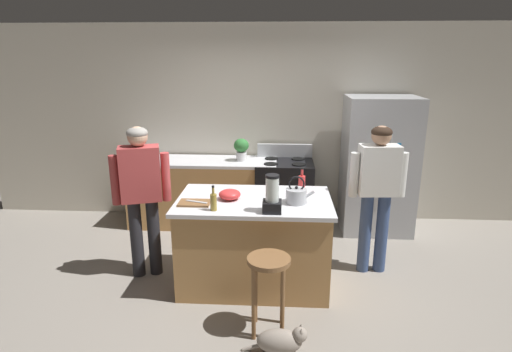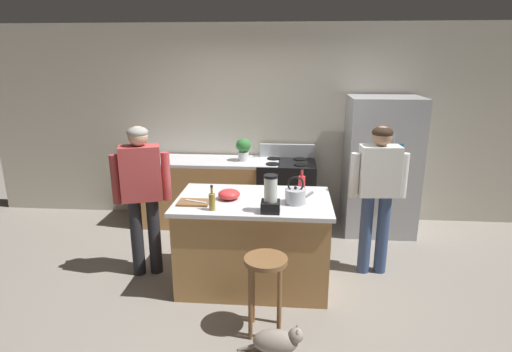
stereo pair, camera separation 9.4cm
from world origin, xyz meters
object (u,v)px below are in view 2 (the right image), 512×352
bottle_soda (302,183)px  cutting_board (194,202)px  person_by_island_left (142,187)px  person_by_sink_right (378,187)px  cat (278,341)px  chef_knife (196,201)px  potted_plant (243,148)px  kitchen_island (254,241)px  stove_range (286,194)px  bottle_vinegar (212,201)px  refrigerator (381,166)px  mixing_bowl (229,194)px  bar_stool (266,275)px  blender_appliance (271,196)px  tea_kettle (295,195)px

bottle_soda → cutting_board: size_ratio=0.85×
person_by_island_left → person_by_sink_right: (2.42, 0.23, 0.00)m
cat → cutting_board: bearing=133.5°
person_by_sink_right → chef_knife: bearing=-164.3°
potted_plant → chef_knife: (-0.27, -1.72, -0.15)m
kitchen_island → potted_plant: bearing=99.9°
stove_range → bottle_vinegar: (-0.66, -1.85, 0.53)m
stove_range → person_by_island_left: (-1.47, -1.42, 0.50)m
refrigerator → stove_range: refrigerator is taller
kitchen_island → person_by_sink_right: size_ratio=0.95×
potted_plant → mixing_bowl: bearing=-88.8°
potted_plant → bottle_vinegar: 1.88m
bottle_vinegar → cat: bearing=-49.1°
kitchen_island → bottle_soda: 0.77m
person_by_sink_right → bottle_soda: size_ratio=6.26×
kitchen_island → person_by_sink_right: 1.40m
stove_range → bottle_vinegar: size_ratio=4.64×
stove_range → mixing_bowl: (-0.55, -1.54, 0.50)m
bottle_vinegar → chef_knife: bearing=140.3°
kitchen_island → bottle_vinegar: bottle_vinegar is taller
person_by_island_left → bar_stool: 1.66m
blender_appliance → mixing_bowl: size_ratio=1.60×
potted_plant → person_by_island_left: bearing=-121.7°
kitchen_island → bar_stool: kitchen_island is taller
stove_range → cat: size_ratio=2.11×
bar_stool → cutting_board: cutting_board is taller
bottle_soda → bottle_vinegar: (-0.82, -0.60, -0.01)m
kitchen_island → bar_stool: 0.81m
kitchen_island → person_by_island_left: size_ratio=0.94×
potted_plant → blender_appliance: blender_appliance is taller
cat → blender_appliance: 1.20m
person_by_island_left → refrigerator: bearing=27.4°
bottle_vinegar → chef_knife: (-0.19, 0.16, -0.06)m
potted_plant → bottle_vinegar: potted_plant is taller
person_by_island_left → bottle_soda: bearing=5.6°
person_by_island_left → cat: (1.44, -1.17, -0.86)m
person_by_island_left → potted_plant: (0.89, 1.44, 0.12)m
kitchen_island → refrigerator: bearing=44.4°
mixing_bowl → chef_knife: 0.34m
refrigerator → stove_range: size_ratio=1.63×
blender_appliance → tea_kettle: 0.34m
stove_range → chef_knife: size_ratio=4.98×
refrigerator → bottle_soda: size_ratio=6.97×
kitchen_island → stove_range: (0.31, 1.52, 0.01)m
cat → bottle_vinegar: 1.31m
bar_stool → potted_plant: potted_plant is taller
cat → mixing_bowl: (-0.52, 1.04, 0.86)m
person_by_island_left → chef_knife: (0.62, -0.28, -0.03)m
blender_appliance → tea_kettle: (0.23, 0.25, -0.07)m
refrigerator → bottle_vinegar: bearing=-135.8°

